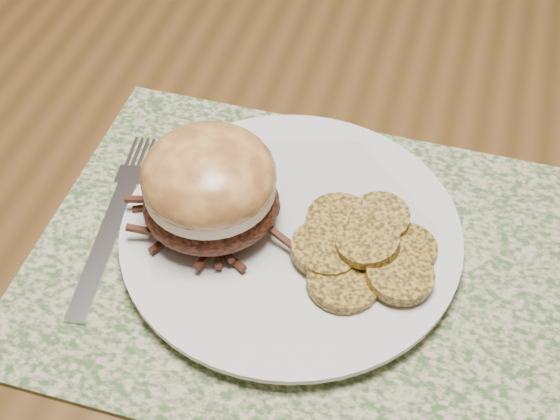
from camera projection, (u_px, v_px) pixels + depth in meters
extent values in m
cylinder|color=#573719|center=(109.00, 122.00, 1.33)|extent=(0.06, 0.06, 0.71)
cube|color=#3A562C|center=(315.00, 265.00, 0.63)|extent=(0.45, 0.33, 0.00)
cylinder|color=silver|center=(291.00, 235.00, 0.63)|extent=(0.26, 0.26, 0.02)
ellipsoid|color=black|center=(211.00, 203.00, 0.62)|extent=(0.14, 0.14, 0.04)
cylinder|color=beige|center=(209.00, 185.00, 0.60)|extent=(0.14, 0.14, 0.01)
ellipsoid|color=#BC7E3D|center=(209.00, 175.00, 0.59)|extent=(0.14, 0.14, 0.06)
cylinder|color=olive|center=(340.00, 221.00, 0.63)|extent=(0.06, 0.06, 0.01)
cylinder|color=olive|center=(380.00, 218.00, 0.62)|extent=(0.07, 0.07, 0.02)
cylinder|color=olive|center=(404.00, 247.00, 0.61)|extent=(0.06, 0.07, 0.01)
cylinder|color=olive|center=(325.00, 250.00, 0.60)|extent=(0.07, 0.07, 0.02)
cylinder|color=olive|center=(368.00, 242.00, 0.60)|extent=(0.07, 0.07, 0.02)
cylinder|color=olive|center=(400.00, 275.00, 0.59)|extent=(0.07, 0.07, 0.01)
cylinder|color=olive|center=(343.00, 282.00, 0.59)|extent=(0.08, 0.08, 0.02)
cube|color=silver|center=(103.00, 249.00, 0.63)|extent=(0.03, 0.14, 0.00)
cube|color=silver|center=(131.00, 176.00, 0.69)|extent=(0.03, 0.02, 0.00)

